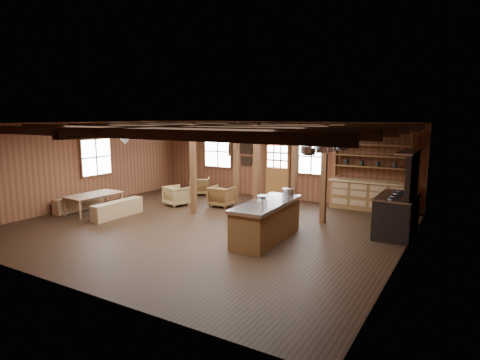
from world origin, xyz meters
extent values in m
cube|color=black|center=(0.00, 0.00, -0.01)|extent=(10.00, 9.00, 0.02)
cube|color=black|center=(0.00, 0.00, 2.81)|extent=(10.00, 9.00, 0.02)
cube|color=brown|center=(-5.01, 0.00, 1.40)|extent=(0.02, 9.00, 2.80)
cube|color=brown|center=(5.01, 0.00, 1.40)|extent=(0.02, 9.00, 2.80)
cube|color=brown|center=(0.00, 4.51, 1.40)|extent=(10.00, 0.02, 2.80)
cube|color=brown|center=(0.00, -4.51, 1.40)|extent=(10.00, 0.02, 2.80)
cube|color=black|center=(0.00, -3.50, 2.68)|extent=(9.80, 0.12, 0.18)
cube|color=black|center=(0.00, -2.00, 2.68)|extent=(9.80, 0.12, 0.18)
cube|color=black|center=(0.00, -0.50, 2.68)|extent=(9.80, 0.12, 0.18)
cube|color=black|center=(0.00, 1.00, 2.68)|extent=(9.80, 0.12, 0.18)
cube|color=black|center=(0.00, 2.50, 2.68)|extent=(9.80, 0.12, 0.18)
cube|color=black|center=(0.00, 3.80, 2.68)|extent=(9.80, 0.12, 0.18)
cube|color=black|center=(0.00, 0.00, 2.68)|extent=(0.18, 8.82, 0.18)
cube|color=#412312|center=(-1.20, 1.00, 1.40)|extent=(0.15, 0.15, 2.80)
cube|color=#412312|center=(-1.00, 3.20, 1.40)|extent=(0.15, 0.15, 2.80)
cube|color=#412312|center=(1.00, 1.00, 1.40)|extent=(0.15, 0.15, 2.80)
cube|color=#412312|center=(1.20, 3.20, 1.40)|extent=(0.15, 0.15, 2.80)
cube|color=#412312|center=(2.60, 2.00, 1.40)|extent=(0.15, 0.15, 2.80)
cube|color=brown|center=(0.00, 4.45, 0.55)|extent=(0.90, 0.06, 1.10)
cube|color=#412312|center=(-0.48, 4.45, 1.05)|extent=(0.06, 0.08, 2.10)
cube|color=#412312|center=(0.48, 4.45, 1.05)|extent=(0.06, 0.08, 2.10)
cube|color=#412312|center=(0.00, 4.45, 2.12)|extent=(1.02, 0.08, 0.06)
cube|color=white|center=(0.00, 4.45, 1.55)|extent=(0.84, 0.02, 0.90)
cube|color=white|center=(-2.60, 4.46, 1.60)|extent=(1.20, 0.02, 1.20)
cube|color=#412312|center=(-2.60, 4.46, 1.60)|extent=(1.32, 0.06, 1.32)
cube|color=white|center=(1.30, 4.46, 1.60)|extent=(0.90, 0.02, 1.20)
cube|color=#412312|center=(1.30, 4.46, 1.60)|extent=(1.02, 0.06, 1.32)
cube|color=white|center=(-4.96, 0.50, 1.60)|extent=(0.02, 1.20, 1.20)
cube|color=#412312|center=(-4.96, 0.50, 1.60)|extent=(0.14, 1.24, 1.32)
cube|color=silver|center=(-1.30, 4.46, 1.80)|extent=(0.50, 0.03, 0.40)
cube|color=black|center=(-1.30, 4.45, 1.80)|extent=(0.55, 0.02, 0.45)
cube|color=silver|center=(-1.90, 4.46, 1.70)|extent=(0.35, 0.03, 0.45)
cube|color=black|center=(-1.90, 4.45, 1.70)|extent=(0.40, 0.02, 0.50)
cube|color=silver|center=(-1.30, 4.46, 1.30)|extent=(0.40, 0.03, 0.30)
cube|color=black|center=(-1.30, 4.45, 1.30)|extent=(0.45, 0.02, 0.35)
cube|color=brown|center=(3.40, 4.20, 0.45)|extent=(2.50, 0.55, 0.90)
cube|color=olive|center=(3.40, 4.18, 0.93)|extent=(2.55, 0.60, 0.06)
cube|color=brown|center=(3.40, 4.25, 1.40)|extent=(2.30, 0.35, 0.04)
cube|color=brown|center=(3.40, 4.25, 1.75)|extent=(2.30, 0.35, 0.04)
cube|color=brown|center=(3.40, 4.25, 2.10)|extent=(2.30, 0.35, 0.04)
cube|color=brown|center=(2.25, 4.25, 1.75)|extent=(0.04, 0.35, 1.40)
cube|color=brown|center=(4.55, 4.25, 1.75)|extent=(0.04, 0.35, 1.40)
cylinder|color=#2C2C2E|center=(-3.00, 0.00, 2.58)|extent=(0.02, 0.02, 0.45)
cone|color=white|center=(-3.00, 0.00, 2.25)|extent=(0.36, 0.36, 0.22)
cylinder|color=#2C2C2E|center=(-1.50, 2.00, 2.58)|extent=(0.02, 0.02, 0.45)
cone|color=white|center=(-1.50, 2.00, 2.25)|extent=(0.36, 0.36, 0.22)
cylinder|color=#2C2C2E|center=(3.27, 0.30, 2.55)|extent=(0.04, 3.00, 0.04)
cylinder|color=#2C2C2E|center=(3.23, -1.05, 2.47)|extent=(0.01, 0.01, 0.16)
cylinder|color=#BABCC2|center=(3.23, -1.05, 2.32)|extent=(0.22, 0.22, 0.14)
cylinder|color=#2C2C2E|center=(3.19, -0.75, 2.44)|extent=(0.01, 0.01, 0.23)
cylinder|color=#2C2C2E|center=(3.19, -0.75, 2.25)|extent=(0.26, 0.26, 0.14)
cylinder|color=#2C2C2E|center=(3.36, -0.45, 2.45)|extent=(0.01, 0.01, 0.19)
cylinder|color=#BABCC2|center=(3.36, -0.45, 2.29)|extent=(0.27, 0.27, 0.14)
cylinder|color=#2C2C2E|center=(3.18, -0.15, 2.45)|extent=(0.01, 0.01, 0.19)
cylinder|color=#2C2C2E|center=(3.18, -0.15, 2.29)|extent=(0.20, 0.20, 0.14)
cylinder|color=#2C2C2E|center=(3.33, 0.15, 2.44)|extent=(0.01, 0.01, 0.22)
cylinder|color=#BABCC2|center=(3.33, 0.15, 2.26)|extent=(0.26, 0.26, 0.14)
cylinder|color=#2C2C2E|center=(3.25, 0.45, 2.45)|extent=(0.01, 0.01, 0.19)
cylinder|color=#2C2C2E|center=(3.25, 0.45, 2.29)|extent=(0.27, 0.27, 0.14)
cylinder|color=#2C2C2E|center=(3.18, 0.75, 2.43)|extent=(0.01, 0.01, 0.24)
cylinder|color=#BABCC2|center=(3.18, 0.75, 2.24)|extent=(0.23, 0.23, 0.14)
cylinder|color=#2C2C2E|center=(3.34, 1.05, 2.43)|extent=(0.01, 0.01, 0.24)
cylinder|color=#2C2C2E|center=(3.34, 1.05, 2.24)|extent=(0.26, 0.26, 0.14)
cylinder|color=#2C2C2E|center=(3.28, 1.35, 2.41)|extent=(0.01, 0.01, 0.28)
cylinder|color=#BABCC2|center=(3.28, 1.35, 2.20)|extent=(0.24, 0.24, 0.14)
cylinder|color=#2C2C2E|center=(3.26, 1.65, 2.46)|extent=(0.01, 0.01, 0.17)
cylinder|color=#2C2C2E|center=(3.26, 1.65, 2.31)|extent=(0.21, 0.21, 0.14)
cube|color=brown|center=(1.96, -0.26, 0.43)|extent=(0.90, 2.43, 0.86)
cube|color=#BABCC2|center=(1.96, -0.26, 0.90)|extent=(0.98, 2.53, 0.08)
cylinder|color=#2C2C2E|center=(1.96, -0.86, 0.90)|extent=(0.44, 0.44, 0.06)
cylinder|color=#BABCC2|center=(2.16, -0.86, 1.05)|extent=(0.03, 0.03, 0.30)
cube|color=olive|center=(0.92, 0.45, 0.19)|extent=(0.44, 0.32, 0.38)
cube|color=#2C2C2E|center=(4.60, 1.78, 0.49)|extent=(0.87, 1.64, 0.98)
cube|color=#BABCC2|center=(4.60, 1.78, 1.01)|extent=(0.90, 1.66, 0.04)
cube|color=#2C2C2E|center=(4.92, 1.78, 1.58)|extent=(0.12, 1.64, 1.09)
cube|color=#BABCC2|center=(4.80, 1.78, 2.13)|extent=(0.40, 1.75, 0.05)
imported|color=#8D6040|center=(-3.90, -0.53, 0.29)|extent=(1.04, 1.73, 0.59)
cube|color=olive|center=(-4.65, -0.53, 0.23)|extent=(0.32, 1.71, 0.47)
cube|color=olive|center=(-2.89, -0.53, 0.24)|extent=(0.33, 1.75, 0.48)
imported|color=brown|center=(-2.84, 3.53, 0.33)|extent=(0.97, 0.97, 0.66)
imported|color=brown|center=(-0.99, 2.26, 0.34)|extent=(0.78, 0.80, 0.68)
imported|color=olive|center=(-2.39, 1.63, 0.33)|extent=(0.89, 0.90, 0.66)
cylinder|color=#BABCC2|center=(2.07, 0.74, 1.03)|extent=(0.31, 0.31, 0.19)
imported|color=silver|center=(1.64, 0.14, 0.97)|extent=(0.35, 0.35, 0.07)
camera|label=1|loc=(6.22, -8.71, 3.00)|focal=30.00mm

